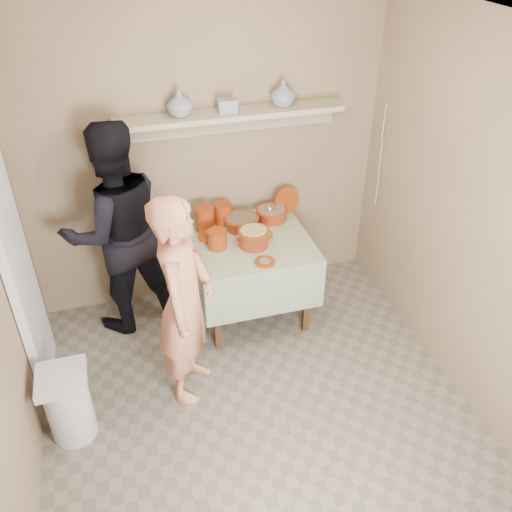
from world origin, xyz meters
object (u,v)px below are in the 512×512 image
object	(u,v)px
serving_table	(250,251)
cazuela_rice	(254,236)
person_helper	(116,231)
trash_bin	(68,404)
person_cook	(185,302)

from	to	relation	value
serving_table	cazuela_rice	distance (m)	0.23
person_helper	cazuela_rice	xyz separation A→B (m)	(1.04, -0.30, -0.06)
cazuela_rice	trash_bin	bearing A→B (deg)	-151.59
serving_table	trash_bin	xyz separation A→B (m)	(-1.53, -0.93, -0.36)
person_helper	serving_table	bearing A→B (deg)	155.39
cazuela_rice	trash_bin	size ratio (longest dim) A/B	0.59
person_helper	cazuela_rice	world-z (taller)	person_helper
serving_table	cazuela_rice	size ratio (longest dim) A/B	2.95
cazuela_rice	person_cook	bearing A→B (deg)	-137.11
person_helper	cazuela_rice	bearing A→B (deg)	149.92
serving_table	trash_bin	bearing A→B (deg)	-148.54
person_cook	cazuela_rice	xyz separation A→B (m)	(0.67, 0.62, 0.04)
person_cook	person_helper	size ratio (longest dim) A/B	0.90
trash_bin	serving_table	bearing A→B (deg)	31.46
person_cook	serving_table	distance (m)	1.00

